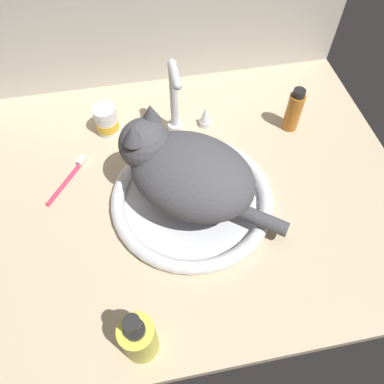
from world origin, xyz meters
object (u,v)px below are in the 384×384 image
(cat, at_px, (183,170))
(toothbrush, at_px, (68,179))
(soap_pump_bottle, at_px, (139,338))
(pill_bottle, at_px, (106,121))
(sink_basin, at_px, (192,198))
(faucet, at_px, (175,107))
(amber_bottle, at_px, (294,111))

(cat, xyz_separation_m, toothbrush, (-0.27, 0.10, -0.10))
(soap_pump_bottle, bearing_deg, pill_bottle, 92.71)
(cat, relative_size, soap_pump_bottle, 2.26)
(pill_bottle, bearing_deg, toothbrush, -125.98)
(sink_basin, relative_size, faucet, 1.71)
(pill_bottle, height_order, soap_pump_bottle, soap_pump_bottle)
(pill_bottle, xyz_separation_m, toothbrush, (-0.11, -0.15, -0.03))
(pill_bottle, relative_size, soap_pump_bottle, 0.51)
(faucet, relative_size, soap_pump_bottle, 1.37)
(pill_bottle, bearing_deg, faucet, -10.55)
(sink_basin, relative_size, pill_bottle, 4.60)
(sink_basin, height_order, pill_bottle, pill_bottle)
(pill_bottle, xyz_separation_m, amber_bottle, (0.48, -0.08, 0.02))
(cat, xyz_separation_m, pill_bottle, (-0.16, 0.25, -0.07))
(cat, relative_size, amber_bottle, 2.87)
(pill_bottle, height_order, toothbrush, pill_bottle)
(sink_basin, xyz_separation_m, soap_pump_bottle, (-0.15, -0.30, 0.05))
(amber_bottle, relative_size, toothbrush, 0.94)
(faucet, height_order, toothbrush, faucet)
(sink_basin, height_order, toothbrush, sink_basin)
(amber_bottle, bearing_deg, faucet, 171.91)
(pill_bottle, distance_m, soap_pump_bottle, 0.56)
(sink_basin, relative_size, soap_pump_bottle, 2.35)
(cat, bearing_deg, sink_basin, -37.95)
(pill_bottle, relative_size, amber_bottle, 0.65)
(faucet, xyz_separation_m, pill_bottle, (-0.18, 0.03, -0.05))
(pill_bottle, height_order, amber_bottle, amber_bottle)
(sink_basin, height_order, amber_bottle, amber_bottle)
(cat, height_order, amber_bottle, cat)
(soap_pump_bottle, height_order, amber_bottle, soap_pump_bottle)
(cat, xyz_separation_m, soap_pump_bottle, (-0.13, -0.31, -0.05))
(sink_basin, bearing_deg, pill_bottle, 123.68)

